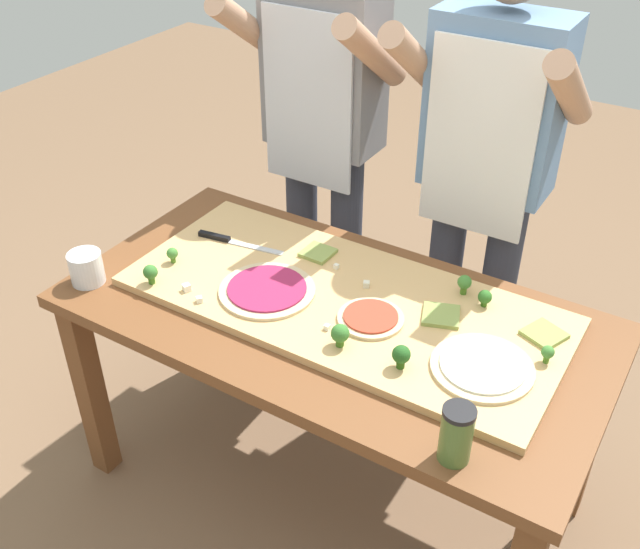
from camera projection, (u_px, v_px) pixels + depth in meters
The scene contains 26 objects.
ground_plane at pixel (331, 484), 2.51m from camera, with size 8.00×8.00×0.00m, color brown.
prep_table at pixel (333, 338), 2.15m from camera, with size 1.55×0.79×0.75m.
cutting_board at pixel (342, 301), 2.10m from camera, with size 1.26×0.55×0.02m, color tan.
chefs_knife at pixel (228, 240), 2.34m from camera, with size 0.30×0.07×0.02m.
pizza_whole_white_garlic at pixel (482, 367), 1.84m from camera, with size 0.26×0.26×0.02m.
pizza_whole_tomato_red at pixel (371, 318), 2.01m from camera, with size 0.18×0.18×0.02m.
pizza_whole_beet_magenta at pixel (267, 290), 2.11m from camera, with size 0.28×0.28×0.02m.
pizza_slice_far_right at pixel (318, 253), 2.28m from camera, with size 0.09×0.09×0.01m, color #899E4C.
pizza_slice_near_right at pixel (441, 315), 2.02m from camera, with size 0.10×0.10×0.01m, color #899E4C.
pizza_slice_far_left at pixel (544, 334), 1.95m from camera, with size 0.10×0.10×0.01m, color #899E4C.
broccoli_floret_front_right at pixel (340, 334), 1.90m from camera, with size 0.05×0.05×0.07m.
broccoli_floret_front_mid at pixel (172, 254), 2.23m from camera, with size 0.03×0.03×0.05m.
broccoli_floret_back_left at pixel (151, 273), 2.13m from camera, with size 0.04×0.04×0.06m.
broccoli_floret_back_right at pixel (548, 353), 1.85m from camera, with size 0.03×0.03×0.05m.
broccoli_floret_back_mid at pixel (465, 283), 2.09m from camera, with size 0.04×0.04×0.06m.
broccoli_floret_front_left at pixel (401, 355), 1.83m from camera, with size 0.05×0.05×0.07m.
broccoli_floret_center_right at pixel (485, 297), 2.05m from camera, with size 0.04×0.04×0.05m.
cheese_crumble_a at pixel (186, 288), 2.12m from camera, with size 0.02×0.02×0.02m, color white.
cheese_crumble_b at pixel (327, 327), 1.97m from camera, with size 0.01×0.01×0.01m, color white.
cheese_crumble_c at pixel (199, 300), 2.07m from camera, with size 0.02×0.02×0.02m, color silver.
cheese_crumble_d at pixel (366, 284), 2.13m from camera, with size 0.02×0.02×0.02m, color silver.
cheese_crumble_e at pixel (336, 266), 2.21m from camera, with size 0.01×0.01×0.01m, color white.
flour_cup at pixel (87, 269), 2.18m from camera, with size 0.10×0.10×0.10m.
sauce_jar at pixel (456, 434), 1.60m from camera, with size 0.07×0.07×0.15m.
cook_left at pixel (323, 119), 2.58m from camera, with size 0.54×0.39×1.67m.
cook_right at pixel (487, 159), 2.32m from camera, with size 0.54×0.39×1.67m.
Camera 1 is at (0.84, -1.43, 2.02)m, focal length 41.33 mm.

